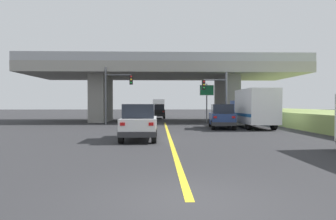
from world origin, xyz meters
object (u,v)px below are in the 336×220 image
at_px(traffic_signal_nearside, 218,92).
at_px(traffic_signal_farside, 115,89).
at_px(suv_lead, 140,122).
at_px(highway_sign, 207,94).
at_px(semi_truck_distant, 159,106).
at_px(suv_crossing, 222,116).
at_px(sedan_oncoming, 158,111).
at_px(box_truck, 253,108).

bearing_deg(traffic_signal_nearside, traffic_signal_farside, 175.03).
height_order(suv_lead, traffic_signal_nearside, traffic_signal_nearside).
bearing_deg(highway_sign, traffic_signal_farside, -162.85).
height_order(suv_lead, semi_truck_distant, semi_truck_distant).
height_order(suv_crossing, traffic_signal_farside, traffic_signal_farside).
xyz_separation_m(suv_lead, sedan_oncoming, (0.98, 25.50, 0.00)).
bearing_deg(box_truck, traffic_signal_farside, 158.58).
height_order(suv_lead, sedan_oncoming, same).
relative_size(traffic_signal_nearside, highway_sign, 1.20).
bearing_deg(semi_truck_distant, highway_sign, -79.69).
bearing_deg(highway_sign, box_truck, -70.98).
bearing_deg(suv_crossing, highway_sign, 95.52).
height_order(box_truck, sedan_oncoming, box_truck).
height_order(suv_lead, suv_crossing, same).
xyz_separation_m(suv_lead, suv_crossing, (6.30, 7.66, -0.00)).
height_order(suv_crossing, box_truck, box_truck).
height_order(suv_lead, highway_sign, highway_sign).
bearing_deg(traffic_signal_farside, semi_truck_distant, 82.34).
relative_size(suv_lead, highway_sign, 1.03).
bearing_deg(traffic_signal_farside, suv_lead, -75.66).
relative_size(suv_crossing, traffic_signal_farside, 0.79).
xyz_separation_m(traffic_signal_farside, semi_truck_distant, (4.35, 32.30, -1.98)).
distance_m(sedan_oncoming, traffic_signal_nearside, 14.86).
bearing_deg(traffic_signal_farside, highway_sign, 17.15).
bearing_deg(semi_truck_distant, traffic_signal_nearside, -80.10).
xyz_separation_m(box_truck, semi_truck_distant, (-8.04, 37.16, -0.10)).
distance_m(suv_crossing, highway_sign, 8.50).
bearing_deg(suv_lead, semi_truck_distant, 88.67).
distance_m(suv_lead, traffic_signal_farside, 13.56).
height_order(sedan_oncoming, semi_truck_distant, semi_truck_distant).
bearing_deg(suv_lead, traffic_signal_farside, 104.34).
distance_m(box_truck, traffic_signal_farside, 13.43).
bearing_deg(sedan_oncoming, box_truck, -65.08).
distance_m(suv_crossing, semi_truck_distant, 37.92).
height_order(suv_crossing, sedan_oncoming, same).
relative_size(suv_lead, suv_crossing, 0.99).
bearing_deg(sedan_oncoming, traffic_signal_farside, -108.75).
height_order(box_truck, highway_sign, highway_sign).
relative_size(suv_lead, traffic_signal_farside, 0.78).
xyz_separation_m(suv_crossing, traffic_signal_nearside, (0.54, 4.36, 2.18)).
bearing_deg(box_truck, suv_crossing, -172.13).
distance_m(suv_lead, box_truck, 12.15).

